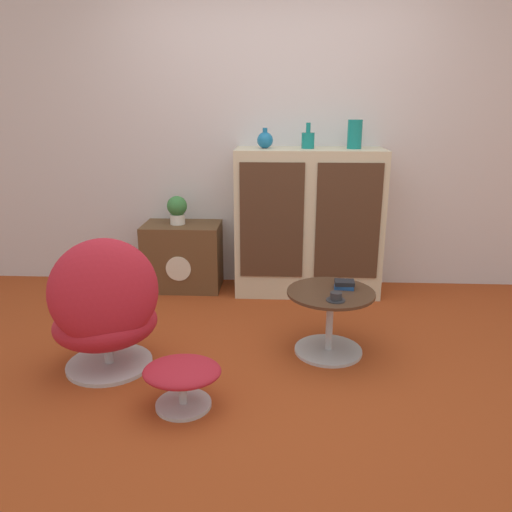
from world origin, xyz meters
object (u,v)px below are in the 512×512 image
at_px(vase_leftmost, 265,140).
at_px(ottoman, 182,376).
at_px(vase_inner_left, 308,140).
at_px(book_stack, 344,284).
at_px(egg_chair, 105,310).
at_px(sideboard, 308,222).
at_px(potted_plant, 177,209).
at_px(coffee_table, 330,317).
at_px(teacup, 336,297).
at_px(vase_inner_right, 355,134).
at_px(tv_console, 183,256).

bearing_deg(vase_leftmost, ottoman, -101.78).
bearing_deg(ottoman, vase_inner_left, 68.16).
bearing_deg(vase_inner_left, book_stack, -79.11).
distance_m(egg_chair, vase_leftmost, 1.87).
distance_m(sideboard, egg_chair, 1.87).
bearing_deg(potted_plant, vase_inner_left, -1.28).
relative_size(coffee_table, teacup, 4.81).
xyz_separation_m(vase_leftmost, vase_inner_left, (0.34, 0.00, 0.00)).
xyz_separation_m(vase_inner_left, vase_inner_right, (0.36, 0.00, 0.04)).
relative_size(sideboard, book_stack, 9.09).
relative_size(ottoman, potted_plant, 1.72).
height_order(egg_chair, potted_plant, egg_chair).
xyz_separation_m(potted_plant, teacup, (1.20, -1.28, -0.26)).
relative_size(tv_console, book_stack, 4.90).
relative_size(tv_console, egg_chair, 0.76).
bearing_deg(vase_inner_left, potted_plant, 178.72).
distance_m(sideboard, potted_plant, 1.09).
distance_m(vase_leftmost, potted_plant, 0.92).
xyz_separation_m(sideboard, tv_console, (-1.06, 0.03, -0.32)).
bearing_deg(tv_console, coffee_table, -44.54).
height_order(teacup, book_stack, teacup).
height_order(coffee_table, vase_inner_left, vase_inner_left).
height_order(coffee_table, vase_leftmost, vase_leftmost).
distance_m(tv_console, vase_leftmost, 1.20).
xyz_separation_m(sideboard, potted_plant, (-1.09, 0.03, 0.10)).
relative_size(coffee_table, vase_inner_right, 2.47).
bearing_deg(vase_inner_left, tv_console, 178.72).
distance_m(egg_chair, ottoman, 0.65).
distance_m(vase_inner_right, teacup, 1.54).
height_order(ottoman, book_stack, book_stack).
height_order(egg_chair, teacup, egg_chair).
bearing_deg(teacup, coffee_table, 95.57).
xyz_separation_m(coffee_table, vase_inner_right, (0.25, 1.11, 1.06)).
bearing_deg(potted_plant, ottoman, -78.40).
height_order(tv_console, vase_inner_right, vase_inner_right).
relative_size(egg_chair, coffee_table, 1.54).
xyz_separation_m(coffee_table, teacup, (0.01, -0.15, 0.19)).
xyz_separation_m(tv_console, book_stack, (1.24, -1.07, 0.16)).
height_order(tv_console, ottoman, tv_console).
bearing_deg(coffee_table, ottoman, -141.69).
distance_m(coffee_table, potted_plant, 1.70).
xyz_separation_m(tv_console, vase_inner_left, (1.04, -0.02, 0.98)).
distance_m(tv_console, teacup, 1.74).
bearing_deg(sideboard, vase_inner_right, 0.65).
height_order(sideboard, tv_console, sideboard).
height_order(vase_inner_left, teacup, vase_inner_left).
height_order(vase_inner_left, vase_inner_right, vase_inner_right).
relative_size(egg_chair, teacup, 7.43).
height_order(tv_console, teacup, tv_console).
distance_m(egg_chair, potted_plant, 1.47).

